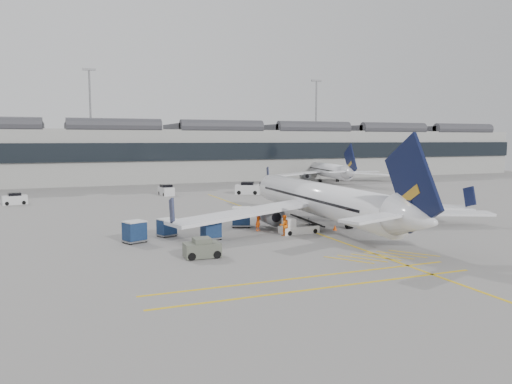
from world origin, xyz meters
name	(u,v)px	position (x,y,z in m)	size (l,w,h in m)	color
ground	(229,249)	(0.00, 0.00, 0.00)	(220.00, 220.00, 0.00)	gray
terminal	(121,153)	(0.00, 71.93, 6.14)	(200.00, 20.45, 12.40)	#9E9E99
light_masts	(105,116)	(-1.67, 86.00, 14.49)	(113.00, 0.60, 25.45)	slate
apron_markings	(287,222)	(10.00, 10.00, 0.01)	(0.25, 60.00, 0.01)	gold
airliner_main	(322,200)	(12.03, 5.96, 2.79)	(32.62, 35.69, 9.48)	white
airliner_far	(327,170)	(40.88, 55.21, 2.41)	(27.89, 30.70, 8.21)	white
belt_loader	(298,228)	(8.31, 3.99, 0.55)	(4.62, 1.74, 1.87)	silver
baggage_cart_a	(241,216)	(4.49, 9.29, 1.10)	(2.41, 2.22, 2.05)	gray
baggage_cart_b	(211,229)	(-0.30, 4.17, 0.95)	(1.84, 1.58, 1.77)	gray
baggage_cart_c	(167,227)	(-3.67, 7.17, 0.89)	(1.96, 1.81, 1.67)	gray
baggage_cart_d	(135,231)	(-6.86, 5.36, 1.03)	(2.26, 2.09, 1.92)	gray
ramp_agent_a	(258,221)	(5.28, 6.66, 1.01)	(0.73, 0.48, 2.01)	#FC500D
ramp_agent_b	(284,225)	(6.59, 3.46, 0.97)	(0.94, 0.74, 1.94)	orange
pushback_tug	(202,249)	(-2.90, -2.11, 0.67)	(2.74, 1.74, 1.51)	#585D4F
safety_cone_nose	(276,207)	(13.22, 20.06, 0.26)	(0.38, 0.38, 0.53)	#F24C0A
safety_cone_engine	(335,228)	(12.40, 3.99, 0.28)	(0.40, 0.40, 0.56)	#F24C0A
service_van_left	(15,199)	(-18.47, 37.77, 0.73)	(3.40, 2.10, 1.63)	silver
service_van_mid	(166,190)	(3.34, 41.21, 0.79)	(2.11, 3.63, 1.78)	silver
service_van_right	(248,189)	(16.20, 38.13, 0.91)	(4.44, 3.60, 2.04)	silver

